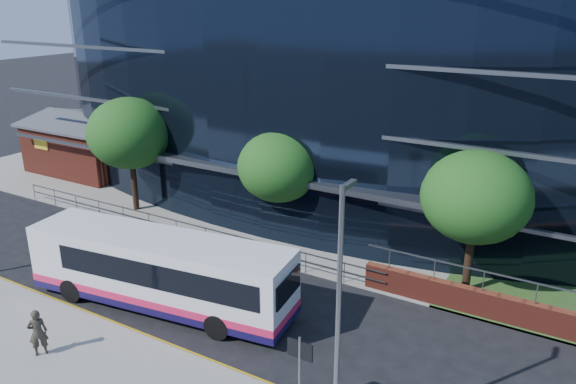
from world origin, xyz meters
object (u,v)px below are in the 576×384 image
Objects in this scene: streetlight_east at (339,316)px; city_bus at (162,271)px; brick_pavilion at (90,145)px; tree_far_c at (476,197)px; street_sign at (300,360)px; pedestrian_b at (38,332)px; tree_far_a at (130,133)px; tree_far_b at (279,167)px.

streetlight_east is 10.71m from city_bus.
brick_pavilion is 1.32× the size of tree_far_c.
pedestrian_b is (-9.66, -2.09, -1.09)m from street_sign.
tree_far_a is at bearing -26.55° from brick_pavilion.
city_bus is (-0.74, -8.18, -2.53)m from tree_far_b.
streetlight_east is (9.00, -11.67, 0.23)m from tree_far_b.
pedestrian_b is (-1.42, -5.00, -0.62)m from city_bus.
city_bus is at bearing -144.44° from tree_far_c.
streetlight_east is 4.38× the size of pedestrian_b.
street_sign is at bearing 137.24° from pedestrian_b.
tree_far_c is 3.57× the size of pedestrian_b.
brick_pavilion reaches higher than street_sign.
tree_far_c is 13.50m from city_bus.
tree_far_b reaches higher than pedestrian_b.
tree_far_b is (19.00, -4.00, 2.27)m from brick_pavilion.
streetlight_east is at bearing -27.20° from city_bus.
streetlight_east is (1.50, -0.59, 2.29)m from street_sign.
tree_far_a is at bearing 132.92° from city_bus.
city_bus is at bearing -39.65° from tree_far_a.
tree_far_c is at bearing 28.12° from city_bus.
street_sign is 0.23× the size of city_bus.
tree_far_c is (10.00, -0.50, 0.33)m from tree_far_b.
tree_far_a is at bearing 149.54° from streetlight_east.
streetlight_east reaches higher than city_bus.
street_sign is (26.50, -15.09, 0.21)m from brick_pavilion.
tree_far_a reaches higher than city_bus.
city_bus is at bearing -95.15° from tree_far_b.
tree_far_b is 13.71m from pedestrian_b.
city_bus is 6.54× the size of pedestrian_b.
tree_far_c is at bearing 76.71° from street_sign.
brick_pavilion is 30.49m from street_sign.
street_sign is 0.43× the size of tree_far_c.
tree_far_a reaches higher than tree_far_c.
tree_far_b is 10.02m from tree_far_c.
tree_far_a is at bearing -113.20° from pedestrian_b.
streetlight_east is at bearing -29.24° from brick_pavilion.
tree_far_a is (-17.50, 10.59, 2.71)m from street_sign.
pedestrian_b is at bearing -167.81° from street_sign.
city_bus is at bearing 160.53° from street_sign.
streetlight_east is at bearing -95.11° from tree_far_c.
streetlight_east is at bearing 132.70° from pedestrian_b.
street_sign is at bearing -26.91° from city_bus.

